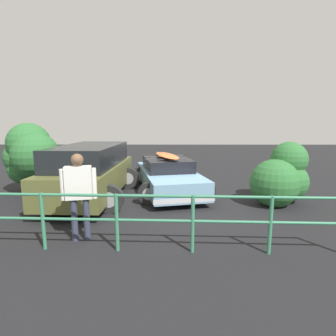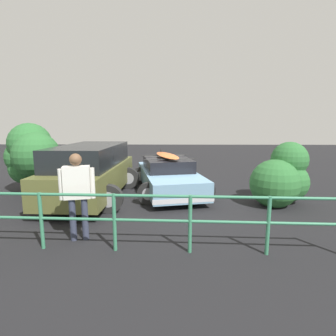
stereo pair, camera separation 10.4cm
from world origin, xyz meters
TOP-DOWN VIEW (x-y plane):
  - ground_plane at (0.00, 0.00)m, footprint 44.00×44.00m
  - sedan_car at (-0.06, -0.68)m, footprint 2.98×4.74m
  - suv_car at (2.40, 0.24)m, footprint 2.71×4.81m
  - person_bystander at (1.72, 3.36)m, footprint 0.69×0.32m
  - railing_fence at (0.88, 3.82)m, footprint 8.58×0.40m
  - bush_near_left at (-3.51, 0.78)m, footprint 1.83×1.62m
  - bush_near_right at (4.61, -0.28)m, footprint 2.07×1.88m

SIDE VIEW (x-z plane):
  - ground_plane at x=0.00m, z-range -0.02..0.00m
  - sedan_car at x=-0.06m, z-range -0.15..1.32m
  - railing_fence at x=0.88m, z-range 0.17..1.29m
  - bush_near_left at x=-3.51m, z-range -0.17..1.74m
  - suv_car at x=2.40m, z-range 0.03..1.76m
  - person_bystander at x=1.72m, z-range 0.18..2.00m
  - bush_near_right at x=4.61m, z-range 0.15..2.58m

